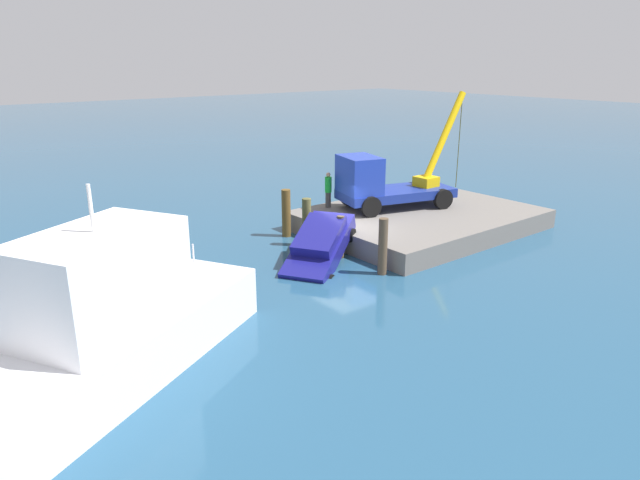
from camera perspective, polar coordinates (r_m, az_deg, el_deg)
name	(u,v)px	position (r m, az deg, el deg)	size (l,w,h in m)	color
ground	(347,247)	(25.73, 2.75, -0.72)	(200.00, 200.00, 0.00)	navy
dock	(420,219)	(28.86, 9.96, 2.04)	(10.89, 8.30, 0.92)	slate
crane_truck	(384,183)	(28.59, 6.42, 5.74)	(7.88, 3.92, 5.59)	navy
dock_worker	(328,190)	(28.77, 0.83, 5.08)	(0.34, 0.34, 1.78)	#3E3E3E
salvaged_car	(319,246)	(23.49, -0.08, -0.62)	(4.70, 3.89, 2.50)	navy
moored_yacht	(51,391)	(15.13, -25.38, -13.48)	(13.30, 9.26, 6.56)	white
piling_near	(286,213)	(27.02, -3.41, 2.70)	(0.42, 0.42, 2.28)	brown
piling_mid	(307,222)	(25.62, -1.34, 1.79)	(0.40, 0.40, 2.20)	#4D4C28
piling_far	(341,237)	(24.12, 2.08, 0.31)	(0.32, 0.32, 1.84)	#4D412C
piling_end	(383,247)	(22.31, 6.31, -0.66)	(0.36, 0.36, 2.28)	brown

